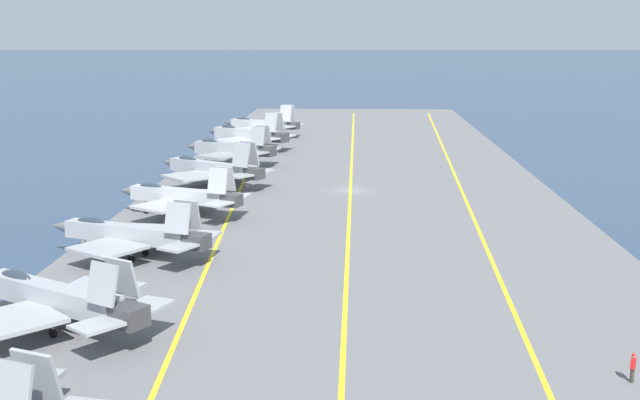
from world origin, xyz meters
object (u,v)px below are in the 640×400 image
(parked_jet_fourth, at_px, (181,196))
(parked_jet_sixth, at_px, (231,149))
(parked_jet_third, at_px, (130,234))
(parked_jet_seventh, at_px, (247,135))
(parked_jet_fifth, at_px, (212,168))
(parked_jet_eighth, at_px, (262,124))
(parked_jet_second, at_px, (56,298))
(crew_red_vest, at_px, (633,366))

(parked_jet_fourth, relative_size, parked_jet_sixth, 1.00)
(parked_jet_third, xyz_separation_m, parked_jet_seventh, (68.70, -1.12, 0.36))
(parked_jet_fifth, xyz_separation_m, parked_jet_eighth, (51.48, -0.60, 0.04))
(parked_jet_second, bearing_deg, parked_jet_fourth, -1.78)
(parked_jet_sixth, distance_m, crew_red_vest, 83.49)
(parked_jet_second, xyz_separation_m, parked_jet_seventh, (86.38, -1.18, 0.29))
(parked_jet_second, distance_m, parked_jet_sixth, 69.15)
(parked_jet_fourth, xyz_separation_m, parked_jet_seventh, (52.32, -0.12, 0.21))
(parked_jet_second, xyz_separation_m, crew_red_vest, (-6.66, -35.99, -1.31))
(parked_jet_fourth, bearing_deg, parked_jet_second, 178.22)
(parked_jet_eighth, xyz_separation_m, crew_red_vest, (-110.46, -34.22, -1.44))
(parked_jet_sixth, relative_size, parked_jet_eighth, 0.93)
(parked_jet_third, relative_size, parked_jet_fifth, 0.99)
(parked_jet_second, bearing_deg, crew_red_vest, -100.48)
(parked_jet_fourth, height_order, parked_jet_seventh, parked_jet_seventh)
(parked_jet_second, bearing_deg, parked_jet_sixth, -0.86)
(parked_jet_third, xyz_separation_m, parked_jet_eighth, (86.12, -1.72, 0.20))
(parked_jet_fourth, distance_m, parked_jet_eighth, 69.74)
(parked_jet_fifth, height_order, parked_jet_eighth, parked_jet_eighth)
(parked_jet_seventh, distance_m, parked_jet_eighth, 17.43)
(parked_jet_seventh, distance_m, crew_red_vest, 99.36)
(crew_red_vest, bearing_deg, parked_jet_sixth, 24.76)
(parked_jet_fourth, xyz_separation_m, crew_red_vest, (-40.72, -34.93, -1.40))
(parked_jet_third, xyz_separation_m, crew_red_vest, (-24.34, -35.94, -1.24))
(parked_jet_sixth, relative_size, crew_red_vest, 8.55)
(parked_jet_fourth, bearing_deg, parked_jet_eighth, -0.59)
(parked_jet_second, xyz_separation_m, parked_jet_eighth, (103.80, -1.77, 0.13))
(parked_jet_fifth, relative_size, parked_jet_seventh, 1.00)
(parked_jet_eighth, bearing_deg, parked_jet_fourth, 179.41)
(parked_jet_fourth, height_order, crew_red_vest, parked_jet_fourth)
(parked_jet_second, height_order, parked_jet_third, parked_jet_second)
(parked_jet_third, bearing_deg, parked_jet_eighth, -1.14)
(parked_jet_fifth, bearing_deg, parked_jet_eighth, -0.67)
(parked_jet_seventh, height_order, parked_jet_eighth, parked_jet_seventh)
(crew_red_vest, bearing_deg, parked_jet_fourth, 40.63)
(parked_jet_seventh, relative_size, crew_red_vest, 9.33)
(parked_jet_fifth, height_order, parked_jet_seventh, parked_jet_seventh)
(parked_jet_second, bearing_deg, parked_jet_fifth, -1.28)
(parked_jet_sixth, distance_m, parked_jet_seventh, 17.24)
(parked_jet_fifth, bearing_deg, parked_jet_sixth, 0.46)
(parked_jet_second, xyz_separation_m, parked_jet_sixth, (69.14, -1.03, 0.26))
(parked_jet_third, distance_m, crew_red_vest, 43.42)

